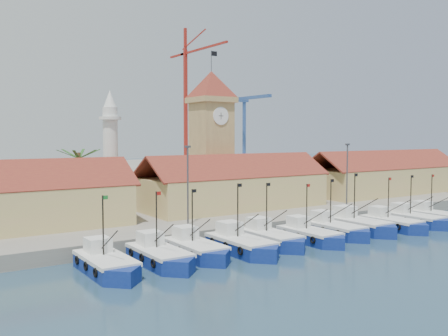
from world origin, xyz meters
TOP-DOWN VIEW (x-y plane):
  - ground at (0.00, 0.00)m, footprint 400.00×400.00m
  - quay at (0.00, 24.00)m, footprint 140.00×32.00m
  - terminal at (0.00, 110.00)m, footprint 240.00×80.00m
  - boat_0 at (-25.08, 2.65)m, footprint 3.36×9.20m
  - boat_1 at (-20.04, 2.71)m, footprint 3.37×9.22m
  - boat_2 at (-15.93, 3.36)m, footprint 3.32×9.10m
  - boat_3 at (-11.26, 2.33)m, footprint 3.51×9.63m
  - boat_4 at (-6.84, 3.29)m, footprint 3.39×9.28m
  - boat_5 at (-2.08, 2.25)m, footprint 3.25×8.89m
  - boat_6 at (2.57, 3.14)m, footprint 3.36×9.22m
  - boat_7 at (6.79, 3.25)m, footprint 3.61×9.89m
  - boat_8 at (11.50, 2.04)m, footprint 3.29×9.01m
  - boat_9 at (16.33, 2.29)m, footprint 3.32×9.10m
  - boat_10 at (20.65, 2.18)m, footprint 3.27×8.97m
  - hall_center at (0.00, 20.00)m, footprint 27.04×10.13m
  - hall_right at (32.00, 20.00)m, footprint 31.20×10.13m
  - clock_tower at (0.00, 26.00)m, footprint 5.80×5.80m
  - minaret at (-15.00, 28.00)m, footprint 3.00×3.00m
  - palm_tree at (-20.00, 26.00)m, footprint 5.60×5.03m
  - lamp_posts at (0.50, 12.00)m, footprint 80.70×0.25m
  - crane_red_right at (39.89, 103.45)m, footprint 1.00×34.09m
  - gantry at (62.00, 106.65)m, footprint 13.00×22.00m

SIDE VIEW (x-z plane):
  - ground at x=0.00m, z-range 0.00..0.00m
  - boat_5 at x=-2.08m, z-range -2.67..4.06m
  - boat_10 at x=20.65m, z-range -2.69..4.10m
  - boat_8 at x=11.50m, z-range -2.70..4.11m
  - boat_9 at x=16.33m, z-range -2.73..4.15m
  - boat_2 at x=-15.93m, z-range -2.73..4.15m
  - boat_0 at x=-25.08m, z-range -2.76..4.20m
  - boat_6 at x=2.57m, z-range -2.77..4.21m
  - boat_1 at x=-20.04m, z-range -2.77..4.21m
  - boat_4 at x=-6.84m, z-range -2.79..4.24m
  - quay at x=0.00m, z-range 0.00..1.50m
  - boat_3 at x=-11.26m, z-range -2.89..4.40m
  - boat_7 at x=6.79m, z-range -2.97..4.51m
  - terminal at x=0.00m, z-range 0.00..2.00m
  - hall_center at x=0.00m, z-range 0.18..7.79m
  - hall_right at x=32.00m, z-range 0.18..7.79m
  - palm_tree at x=-20.00m, z-range 2.05..10.44m
  - lamp_posts at x=0.50m, z-range 1.96..10.99m
  - minaret at x=-15.00m, z-range 1.58..17.88m
  - clock_tower at x=0.00m, z-range 0.61..23.31m
  - gantry at x=62.00m, z-range 8.44..31.64m
  - crane_red_right at x=39.89m, z-range 4.54..48.65m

